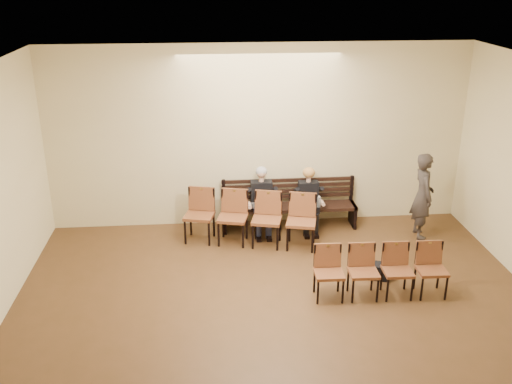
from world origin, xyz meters
TOP-DOWN VIEW (x-y plane):
  - room_walls at (0.00, 0.79)m, footprint 8.02×10.01m
  - bench at (0.57, 4.65)m, footprint 2.60×0.90m
  - seated_man at (0.02, 4.53)m, footprint 0.50×0.69m
  - seated_woman at (0.92, 4.53)m, footprint 0.47×0.65m
  - laptop at (-0.00, 4.40)m, footprint 0.36×0.28m
  - water_bottle at (1.06, 4.27)m, footprint 0.07×0.07m
  - bag at (1.76, 2.55)m, footprint 0.40×0.34m
  - passerby at (2.96, 4.05)m, footprint 0.47×0.70m
  - chair_row_front at (-0.26, 4.00)m, footprint 2.45×1.09m
  - chair_row_back at (1.59, 2.02)m, footprint 2.04×0.51m

SIDE VIEW (x-z plane):
  - bag at x=1.76m, z-range 0.00..0.25m
  - bench at x=0.57m, z-range 0.00..0.45m
  - chair_row_back at x=1.59m, z-range 0.00..0.83m
  - chair_row_front at x=-0.26m, z-range 0.00..0.98m
  - seated_woman at x=0.92m, z-range 0.00..1.09m
  - water_bottle at x=1.06m, z-range 0.45..0.67m
  - laptop at x=0.00m, z-range 0.45..0.71m
  - seated_man at x=0.02m, z-range 0.00..1.20m
  - passerby at x=2.96m, z-range 0.00..1.88m
  - room_walls at x=0.00m, z-range 0.78..4.29m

